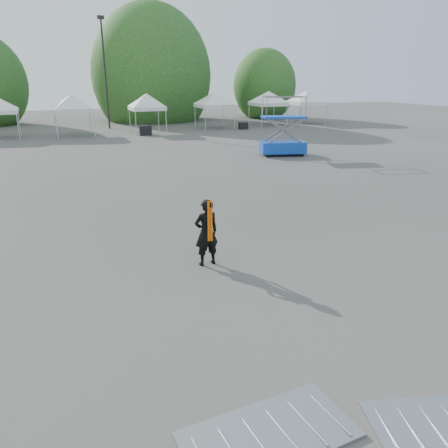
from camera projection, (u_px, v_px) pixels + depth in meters
name	position (u px, v px, depth m)	size (l,w,h in m)	color
ground	(172.00, 251.00, 12.39)	(120.00, 120.00, 0.00)	#474442
light_pole_east	(105.00, 67.00, 39.73)	(0.60, 0.25, 9.80)	black
tree_mid_e	(152.00, 75.00, 48.24)	(5.12, 5.12, 7.79)	#382314
tree_far_e	(264.00, 86.00, 51.57)	(3.84, 3.84, 5.84)	#382314
tent_e	(72.00, 98.00, 35.44)	(4.33, 4.33, 3.88)	silver
tent_f	(146.00, 97.00, 37.38)	(3.97, 3.97, 3.88)	silver
tent_g	(214.00, 95.00, 40.79)	(4.40, 4.40, 3.88)	silver
tent_h	(269.00, 94.00, 43.31)	(4.36, 4.36, 3.88)	silver
tent_extra_8	(307.00, 93.00, 44.91)	(4.45, 4.45, 3.88)	silver
man	(206.00, 232.00, 11.20)	(0.68, 0.47, 1.77)	black
scissor_lift	(283.00, 126.00, 26.79)	(3.02, 2.06, 3.55)	#0D1FAE
barrier_left	(269.00, 434.00, 5.97)	(2.46, 1.34, 0.08)	#909397
barrier_mid	(442.00, 422.00, 6.19)	(2.27, 1.59, 0.07)	#909397
crate_mid	(145.00, 130.00, 36.69)	(1.01, 0.79, 0.79)	black
crate_east	(243.00, 126.00, 40.91)	(0.80, 0.62, 0.62)	black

